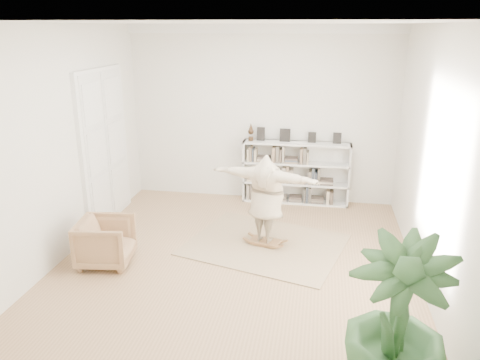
% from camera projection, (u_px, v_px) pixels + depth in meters
% --- Properties ---
extents(floor, '(6.00, 6.00, 0.00)m').
position_uv_depth(floor, '(236.00, 261.00, 7.42)').
color(floor, '#98734E').
rests_on(floor, ground).
extents(room_shell, '(6.00, 6.00, 6.00)m').
position_uv_depth(room_shell, '(263.00, 28.00, 9.07)').
color(room_shell, silver).
rests_on(room_shell, floor).
extents(doors, '(0.09, 1.78, 2.92)m').
position_uv_depth(doors, '(105.00, 149.00, 8.64)').
color(doors, white).
rests_on(doors, floor).
extents(bookshelf, '(2.20, 0.35, 1.64)m').
position_uv_depth(bookshelf, '(295.00, 173.00, 9.74)').
color(bookshelf, silver).
rests_on(bookshelf, floor).
extents(armchair, '(0.91, 0.89, 0.74)m').
position_uv_depth(armchair, '(106.00, 242.00, 7.26)').
color(armchair, tan).
rests_on(armchair, floor).
extents(rug, '(2.94, 2.60, 0.02)m').
position_uv_depth(rug, '(265.00, 245.00, 7.98)').
color(rug, tan).
rests_on(rug, floor).
extents(rocker_board, '(0.56, 0.42, 0.11)m').
position_uv_depth(rocker_board, '(265.00, 241.00, 7.96)').
color(rocker_board, brown).
rests_on(rocker_board, rug).
extents(person, '(1.93, 0.99, 1.51)m').
position_uv_depth(person, '(266.00, 197.00, 7.70)').
color(person, '#BEAC8F').
rests_on(person, rocker_board).
extents(houseplant, '(1.28, 1.28, 1.74)m').
position_uv_depth(houseplant, '(396.00, 324.00, 4.44)').
color(houseplant, '#2C542A').
rests_on(houseplant, floor).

